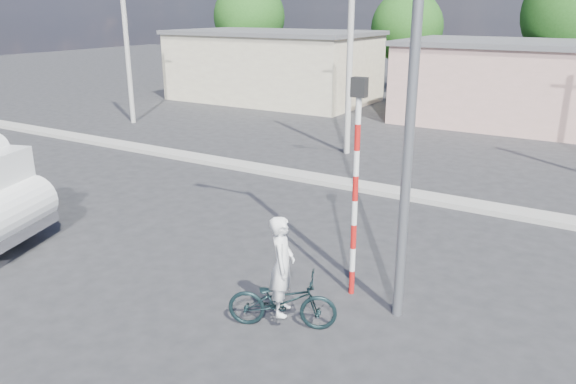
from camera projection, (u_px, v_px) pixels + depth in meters
The scene contains 9 objects.
ground_plane at pixel (183, 284), 11.85m from camera, with size 120.00×120.00×0.00m, color #28272A.
median at pixel (348, 184), 18.30m from camera, with size 40.00×0.80×0.16m, color #99968E.
bicycle at pixel (282, 301), 10.12m from camera, with size 0.69×1.99×1.04m, color black.
cyclist at pixel (282, 281), 9.99m from camera, with size 0.67×0.44×1.84m, color white.
traffic_pole at pixel (356, 171), 10.67m from camera, with size 0.28×0.18×4.36m.
streetlight at pixel (406, 45), 9.22m from camera, with size 2.34×0.22×9.00m.
building_row at pixel (489, 79), 28.45m from camera, with size 37.80×7.30×4.44m.
tree_row at pixel (463, 20), 34.64m from camera, with size 34.13×7.32×8.10m.
utility_poles at pixel (493, 55), 18.68m from camera, with size 35.40×0.24×8.00m.
Camera 1 is at (7.46, -7.92, 5.55)m, focal length 35.00 mm.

